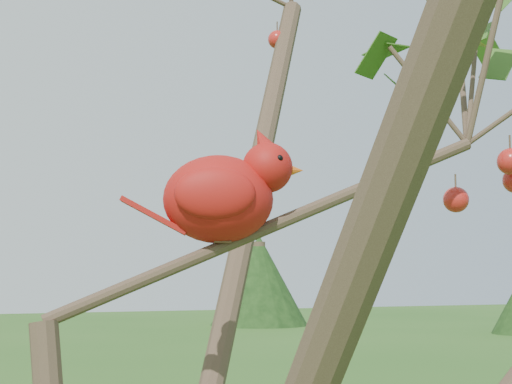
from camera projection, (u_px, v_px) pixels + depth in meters
crabapple_tree at (131, 173)px, 0.88m from camera, size 2.35×2.05×2.95m
cardinal at (224, 195)px, 1.04m from camera, size 0.24×0.15×0.17m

